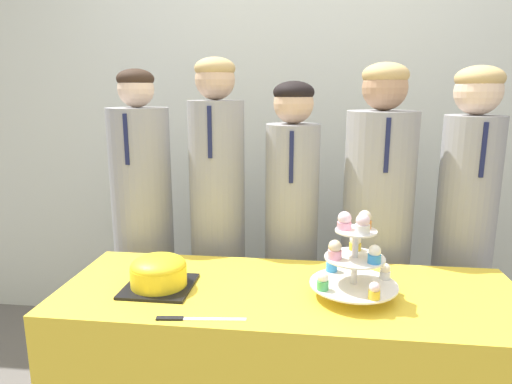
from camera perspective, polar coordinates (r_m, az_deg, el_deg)
name	(u,v)px	position (r m, az deg, el deg)	size (l,w,h in m)	color
wall_back	(301,105)	(2.68, 5.70, 10.77)	(9.00, 0.06, 2.70)	silver
table	(287,384)	(1.82, 3.94, -22.84)	(1.61, 0.59, 0.75)	yellow
round_cake	(159,272)	(1.66, -12.08, -9.73)	(0.24, 0.24, 0.12)	black
cake_knife	(186,319)	(1.46, -8.76, -15.41)	(0.28, 0.05, 0.01)	silver
cupcake_stand	(354,257)	(1.56, 12.15, -8.00)	(0.29, 0.29, 0.30)	silver
student_0	(144,240)	(2.28, -13.79, -5.85)	(0.28, 0.29, 1.53)	#939399
student_1	(218,235)	(2.17, -4.77, -5.36)	(0.25, 0.26, 1.57)	#939399
student_2	(291,247)	(2.14, 4.40, -6.85)	(0.24, 0.25, 1.47)	#939399
student_3	(375,247)	(2.16, 14.69, -6.66)	(0.31, 0.31, 1.55)	#939399
student_4	(463,246)	(2.23, 24.41, -6.12)	(0.25, 0.25, 1.53)	#939399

